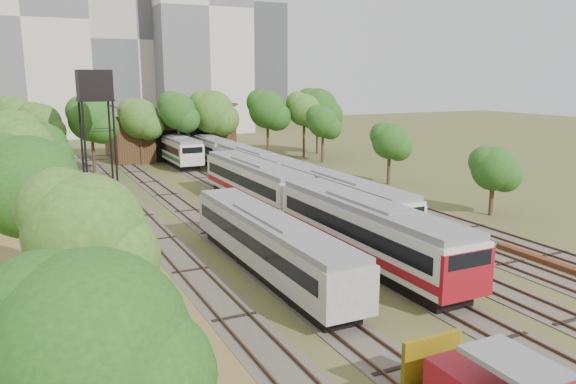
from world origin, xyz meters
TOP-DOWN VIEW (x-y plane):
  - ground at (0.00, 0.00)m, footprint 240.00×240.00m
  - dry_grass_patch at (-18.00, 8.00)m, footprint 14.00×60.00m
  - tracks at (-0.67, 25.00)m, footprint 24.60×80.00m
  - railcar_red_set at (-2.00, 15.71)m, footprint 3.15×34.57m
  - railcar_green_set at (2.00, 34.01)m, footprint 2.84×52.08m
  - railcar_rear at (-2.00, 51.42)m, footprint 2.98×16.08m
  - old_grey_coach at (-8.00, 8.08)m, footprint 2.76×18.00m
  - water_tower at (-12.84, 40.70)m, footprint 3.44×3.44m
  - rail_pile_near at (8.00, 1.33)m, footprint 0.61×9.20m
  - rail_pile_far at (8.20, 11.82)m, footprint 0.51×8.10m
  - maintenance_shed at (-1.00, 57.98)m, footprint 16.45×11.55m
  - tree_band_left at (-19.88, 24.25)m, footprint 7.53×72.06m
  - tree_band_far at (3.18, 50.66)m, footprint 42.33×9.04m
  - tree_band_right at (14.98, 29.99)m, footprint 5.57×35.04m
  - tower_left at (-18.00, 95.00)m, footprint 22.00×16.00m
  - tower_centre at (2.00, 100.00)m, footprint 20.00×18.00m
  - tower_right at (14.00, 92.00)m, footprint 18.00×16.00m
  - tower_far_right at (34.00, 110.00)m, footprint 12.00×12.00m

SIDE VIEW (x-z plane):
  - ground at x=0.00m, z-range 0.00..0.00m
  - dry_grass_patch at x=-18.00m, z-range 0.00..0.04m
  - tracks at x=-0.67m, z-range -0.05..0.14m
  - rail_pile_far at x=8.20m, z-range 0.00..0.26m
  - rail_pile_near at x=8.00m, z-range 0.00..0.31m
  - railcar_green_set at x=2.00m, z-range 0.10..3.61m
  - old_grey_coach at x=-8.00m, z-range 0.16..3.57m
  - railcar_rear at x=-2.00m, z-range 0.11..3.79m
  - railcar_red_set at x=-2.00m, z-range 0.11..4.02m
  - maintenance_shed at x=-1.00m, z-range -0.87..6.70m
  - tree_band_right at x=14.98m, z-range 0.98..8.33m
  - tree_band_left at x=-19.88m, z-range 1.36..9.93m
  - tree_band_far at x=3.18m, z-range 1.68..11.18m
  - water_tower at x=-12.84m, z-range 4.08..15.95m
  - tower_far_right at x=34.00m, z-range 0.00..28.00m
  - tower_centre at x=2.00m, z-range 0.00..36.00m
  - tower_left at x=-18.00m, z-range 0.00..42.00m
  - tower_right at x=14.00m, z-range 0.00..48.00m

